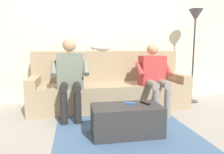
{
  "coord_description": "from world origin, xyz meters",
  "views": [
    {
      "loc": [
        0.6,
        3.31,
        1.02
      ],
      "look_at": [
        0.0,
        0.11,
        0.55
      ],
      "focal_mm": 33.78,
      "sensor_mm": 36.0,
      "label": 1
    }
  ],
  "objects_px": {
    "cat_on_backrest": "(101,47)",
    "floor_lamp": "(195,26)",
    "coffee_table": "(127,120)",
    "remote_blue": "(130,103)",
    "person_right_seated": "(70,73)",
    "person_left_seated": "(154,73)",
    "remote_black": "(145,103)",
    "couch": "(109,88)"
  },
  "relations": [
    {
      "from": "cat_on_backrest",
      "to": "floor_lamp",
      "type": "xyz_separation_m",
      "value": [
        -1.67,
        0.18,
        0.38
      ]
    },
    {
      "from": "coffee_table",
      "to": "remote_blue",
      "type": "relative_size",
      "value": 6.29
    },
    {
      "from": "person_right_seated",
      "to": "remote_blue",
      "type": "height_order",
      "value": "person_right_seated"
    },
    {
      "from": "person_left_seated",
      "to": "floor_lamp",
      "type": "relative_size",
      "value": 0.65
    },
    {
      "from": "remote_blue",
      "to": "remote_black",
      "type": "distance_m",
      "value": 0.18
    },
    {
      "from": "remote_blue",
      "to": "coffee_table",
      "type": "bearing_deg",
      "value": 73.05
    },
    {
      "from": "couch",
      "to": "cat_on_backrest",
      "type": "bearing_deg",
      "value": -65.75
    },
    {
      "from": "cat_on_backrest",
      "to": "remote_black",
      "type": "xyz_separation_m",
      "value": [
        -0.34,
        1.38,
        -0.65
      ]
    },
    {
      "from": "couch",
      "to": "person_left_seated",
      "type": "relative_size",
      "value": 2.36
    },
    {
      "from": "person_left_seated",
      "to": "remote_blue",
      "type": "bearing_deg",
      "value": 52.19
    },
    {
      "from": "person_right_seated",
      "to": "cat_on_backrest",
      "type": "relative_size",
      "value": 2.26
    },
    {
      "from": "couch",
      "to": "person_left_seated",
      "type": "xyz_separation_m",
      "value": [
        -0.64,
        0.37,
        0.29
      ]
    },
    {
      "from": "cat_on_backrest",
      "to": "remote_black",
      "type": "relative_size",
      "value": 3.43
    },
    {
      "from": "coffee_table",
      "to": "person_right_seated",
      "type": "relative_size",
      "value": 0.7
    },
    {
      "from": "couch",
      "to": "floor_lamp",
      "type": "height_order",
      "value": "floor_lamp"
    },
    {
      "from": "remote_blue",
      "to": "remote_black",
      "type": "xyz_separation_m",
      "value": [
        -0.18,
        0.02,
        0.0
      ]
    },
    {
      "from": "floor_lamp",
      "to": "person_right_seated",
      "type": "bearing_deg",
      "value": 11.41
    },
    {
      "from": "remote_black",
      "to": "person_right_seated",
      "type": "bearing_deg",
      "value": 27.32
    },
    {
      "from": "coffee_table",
      "to": "remote_black",
      "type": "distance_m",
      "value": 0.3
    },
    {
      "from": "remote_blue",
      "to": "person_left_seated",
      "type": "bearing_deg",
      "value": -98.95
    },
    {
      "from": "person_right_seated",
      "to": "remote_blue",
      "type": "distance_m",
      "value": 1.05
    },
    {
      "from": "cat_on_backrest",
      "to": "remote_blue",
      "type": "height_order",
      "value": "cat_on_backrest"
    },
    {
      "from": "couch",
      "to": "remote_black",
      "type": "bearing_deg",
      "value": 101.65
    },
    {
      "from": "cat_on_backrest",
      "to": "remote_black",
      "type": "height_order",
      "value": "cat_on_backrest"
    },
    {
      "from": "cat_on_backrest",
      "to": "floor_lamp",
      "type": "relative_size",
      "value": 0.3
    },
    {
      "from": "coffee_table",
      "to": "floor_lamp",
      "type": "bearing_deg",
      "value": -141.89
    },
    {
      "from": "couch",
      "to": "cat_on_backrest",
      "type": "height_order",
      "value": "cat_on_backrest"
    },
    {
      "from": "remote_black",
      "to": "couch",
      "type": "bearing_deg",
      "value": -10.41
    },
    {
      "from": "remote_blue",
      "to": "remote_black",
      "type": "bearing_deg",
      "value": -157.53
    },
    {
      "from": "couch",
      "to": "remote_blue",
      "type": "xyz_separation_m",
      "value": [
        -0.05,
        1.13,
        0.04
      ]
    },
    {
      "from": "person_left_seated",
      "to": "cat_on_backrest",
      "type": "distance_m",
      "value": 1.04
    },
    {
      "from": "cat_on_backrest",
      "to": "remote_black",
      "type": "distance_m",
      "value": 1.56
    },
    {
      "from": "person_right_seated",
      "to": "cat_on_backrest",
      "type": "xyz_separation_m",
      "value": [
        -0.54,
        -0.63,
        0.37
      ]
    },
    {
      "from": "couch",
      "to": "remote_black",
      "type": "relative_size",
      "value": 17.2
    },
    {
      "from": "cat_on_backrest",
      "to": "floor_lamp",
      "type": "bearing_deg",
      "value": 173.81
    },
    {
      "from": "cat_on_backrest",
      "to": "floor_lamp",
      "type": "distance_m",
      "value": 1.72
    },
    {
      "from": "cat_on_backrest",
      "to": "person_left_seated",
      "type": "bearing_deg",
      "value": 140.92
    },
    {
      "from": "person_right_seated",
      "to": "remote_black",
      "type": "bearing_deg",
      "value": 139.38
    },
    {
      "from": "remote_blue",
      "to": "floor_lamp",
      "type": "relative_size",
      "value": 0.08
    },
    {
      "from": "couch",
      "to": "floor_lamp",
      "type": "xyz_separation_m",
      "value": [
        -1.57,
        -0.05,
        1.07
      ]
    },
    {
      "from": "couch",
      "to": "person_right_seated",
      "type": "bearing_deg",
      "value": 31.85
    },
    {
      "from": "coffee_table",
      "to": "remote_black",
      "type": "relative_size",
      "value": 5.41
    }
  ]
}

